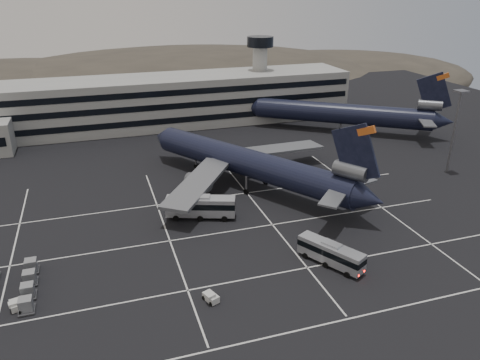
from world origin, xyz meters
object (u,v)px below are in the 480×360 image
bus_far (201,206)px  tug_a (15,305)px  bus_near (331,253)px  trijet_main (251,163)px  uld_cluster (8,288)px

bus_far → tug_a: size_ratio=5.35×
bus_near → bus_far: 25.41m
trijet_main → tug_a: (-41.65, -27.62, -4.65)m
trijet_main → tug_a: bearing=-178.2°
bus_near → tug_a: 43.74m
trijet_main → bus_far: 16.64m
tug_a → bus_near: bearing=-17.7°
bus_far → uld_cluster: 33.02m
bus_near → uld_cluster: size_ratio=0.87×
tug_a → uld_cluster: (-1.27, 3.81, 0.35)m
trijet_main → tug_a: 50.19m
bus_near → tug_a: bus_near is taller
bus_far → uld_cluster: bus_far is taller
trijet_main → tug_a: trijet_main is taller
uld_cluster → bus_far: bearing=24.5°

